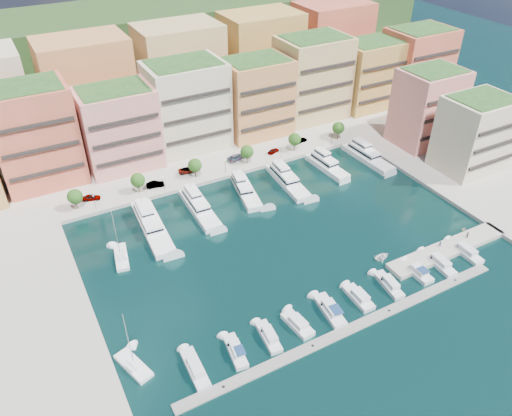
% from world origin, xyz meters
% --- Properties ---
extents(ground, '(400.00, 400.00, 0.00)m').
position_xyz_m(ground, '(0.00, 0.00, 0.00)').
color(ground, black).
rests_on(ground, ground).
extents(north_quay, '(220.00, 64.00, 2.00)m').
position_xyz_m(north_quay, '(0.00, 62.00, 0.00)').
color(north_quay, '#9E998E').
rests_on(north_quay, ground).
extents(east_quay, '(34.00, 76.00, 2.00)m').
position_xyz_m(east_quay, '(62.00, -8.00, 0.00)').
color(east_quay, '#9E998E').
rests_on(east_quay, ground).
extents(west_quay, '(34.00, 76.00, 2.00)m').
position_xyz_m(west_quay, '(-62.00, -8.00, 0.00)').
color(west_quay, '#9E998E').
rests_on(west_quay, ground).
extents(hillside, '(240.00, 40.00, 58.00)m').
position_xyz_m(hillside, '(0.00, 110.00, 0.00)').
color(hillside, '#1F3114').
rests_on(hillside, ground).
extents(south_pontoon, '(72.00, 2.20, 0.35)m').
position_xyz_m(south_pontoon, '(-3.00, -30.00, 0.00)').
color(south_pontoon, gray).
rests_on(south_pontoon, ground).
extents(finger_pier, '(32.00, 5.00, 2.00)m').
position_xyz_m(finger_pier, '(30.00, -22.00, 0.00)').
color(finger_pier, '#9E998E').
rests_on(finger_pier, ground).
extents(apartment_1, '(20.00, 16.50, 26.80)m').
position_xyz_m(apartment_1, '(-44.00, 51.99, 14.31)').
color(apartment_1, '#DD6049').
rests_on(apartment_1, north_quay).
extents(apartment_2, '(20.00, 15.50, 22.80)m').
position_xyz_m(apartment_2, '(-23.00, 49.99, 12.31)').
color(apartment_2, tan).
rests_on(apartment_2, north_quay).
extents(apartment_3, '(22.00, 16.50, 25.80)m').
position_xyz_m(apartment_3, '(-2.00, 51.99, 13.81)').
color(apartment_3, beige).
rests_on(apartment_3, north_quay).
extents(apartment_4, '(20.00, 15.50, 23.80)m').
position_xyz_m(apartment_4, '(20.00, 49.99, 12.81)').
color(apartment_4, '#CA864C').
rests_on(apartment_4, north_quay).
extents(apartment_5, '(22.00, 16.50, 26.80)m').
position_xyz_m(apartment_5, '(42.00, 51.99, 14.31)').
color(apartment_5, tan).
rests_on(apartment_5, north_quay).
extents(apartment_6, '(20.00, 15.50, 22.80)m').
position_xyz_m(apartment_6, '(64.00, 49.99, 12.31)').
color(apartment_6, tan).
rests_on(apartment_6, north_quay).
extents(apartment_7, '(22.00, 16.50, 24.80)m').
position_xyz_m(apartment_7, '(84.00, 47.99, 13.31)').
color(apartment_7, '#DD6049').
rests_on(apartment_7, north_quay).
extents(apartment_east_a, '(18.00, 14.50, 22.80)m').
position_xyz_m(apartment_east_a, '(62.00, 19.99, 12.31)').
color(apartment_east_a, tan).
rests_on(apartment_east_a, east_quay).
extents(apartment_east_b, '(18.00, 14.50, 20.80)m').
position_xyz_m(apartment_east_b, '(62.00, 1.99, 11.31)').
color(apartment_east_b, beige).
rests_on(apartment_east_b, east_quay).
extents(backblock_1, '(26.00, 18.00, 30.00)m').
position_xyz_m(backblock_1, '(-25.00, 74.00, 16.00)').
color(backblock_1, '#CA864C').
rests_on(backblock_1, north_quay).
extents(backblock_2, '(26.00, 18.00, 30.00)m').
position_xyz_m(backblock_2, '(5.00, 74.00, 16.00)').
color(backblock_2, tan).
rests_on(backblock_2, north_quay).
extents(backblock_3, '(26.00, 18.00, 30.00)m').
position_xyz_m(backblock_3, '(35.00, 74.00, 16.00)').
color(backblock_3, tan).
rests_on(backblock_3, north_quay).
extents(backblock_4, '(26.00, 18.00, 30.00)m').
position_xyz_m(backblock_4, '(65.00, 74.00, 16.00)').
color(backblock_4, '#DD6049').
rests_on(backblock_4, north_quay).
extents(tree_0, '(3.80, 3.80, 5.65)m').
position_xyz_m(tree_0, '(-40.00, 33.50, 4.74)').
color(tree_0, '#473323').
rests_on(tree_0, north_quay).
extents(tree_1, '(3.80, 3.80, 5.65)m').
position_xyz_m(tree_1, '(-24.00, 33.50, 4.74)').
color(tree_1, '#473323').
rests_on(tree_1, north_quay).
extents(tree_2, '(3.80, 3.80, 5.65)m').
position_xyz_m(tree_2, '(-8.00, 33.50, 4.74)').
color(tree_2, '#473323').
rests_on(tree_2, north_quay).
extents(tree_3, '(3.80, 3.80, 5.65)m').
position_xyz_m(tree_3, '(8.00, 33.50, 4.74)').
color(tree_3, '#473323').
rests_on(tree_3, north_quay).
extents(tree_4, '(3.80, 3.80, 5.65)m').
position_xyz_m(tree_4, '(24.00, 33.50, 4.74)').
color(tree_4, '#473323').
rests_on(tree_4, north_quay).
extents(tree_5, '(3.80, 3.80, 5.65)m').
position_xyz_m(tree_5, '(40.00, 33.50, 4.74)').
color(tree_5, '#473323').
rests_on(tree_5, north_quay).
extents(lamppost_0, '(0.30, 0.30, 4.20)m').
position_xyz_m(lamppost_0, '(-36.00, 31.20, 3.83)').
color(lamppost_0, black).
rests_on(lamppost_0, north_quay).
extents(lamppost_1, '(0.30, 0.30, 4.20)m').
position_xyz_m(lamppost_1, '(-18.00, 31.20, 3.83)').
color(lamppost_1, black).
rests_on(lamppost_1, north_quay).
extents(lamppost_2, '(0.30, 0.30, 4.20)m').
position_xyz_m(lamppost_2, '(0.00, 31.20, 3.83)').
color(lamppost_2, black).
rests_on(lamppost_2, north_quay).
extents(lamppost_3, '(0.30, 0.30, 4.20)m').
position_xyz_m(lamppost_3, '(18.00, 31.20, 3.83)').
color(lamppost_3, black).
rests_on(lamppost_3, north_quay).
extents(lamppost_4, '(0.30, 0.30, 4.20)m').
position_xyz_m(lamppost_4, '(36.00, 31.20, 3.83)').
color(lamppost_4, black).
rests_on(lamppost_4, north_quay).
extents(yacht_1, '(6.34, 23.30, 7.30)m').
position_xyz_m(yacht_1, '(-25.99, 18.38, 1.09)').
color(yacht_1, white).
rests_on(yacht_1, ground).
extents(yacht_2, '(5.11, 19.55, 7.30)m').
position_xyz_m(yacht_2, '(-13.04, 20.11, 1.21)').
color(yacht_2, white).
rests_on(yacht_2, ground).
extents(yacht_3, '(7.26, 17.46, 7.30)m').
position_xyz_m(yacht_3, '(0.82, 21.22, 1.21)').
color(yacht_3, white).
rests_on(yacht_3, ground).
extents(yacht_4, '(6.10, 19.48, 7.30)m').
position_xyz_m(yacht_4, '(13.19, 20.17, 1.09)').
color(yacht_4, white).
rests_on(yacht_4, ground).
extents(yacht_5, '(4.89, 15.98, 7.30)m').
position_xyz_m(yacht_5, '(27.33, 21.77, 1.21)').
color(yacht_5, white).
rests_on(yacht_5, ground).
extents(yacht_6, '(5.27, 18.95, 7.30)m').
position_xyz_m(yacht_6, '(40.83, 20.39, 1.21)').
color(yacht_6, white).
rests_on(yacht_6, ground).
extents(cruiser_0, '(2.85, 9.23, 2.55)m').
position_xyz_m(cruiser_0, '(-32.80, -24.60, 0.55)').
color(cruiser_0, silver).
rests_on(cruiser_0, ground).
extents(cruiser_1, '(3.36, 8.10, 2.66)m').
position_xyz_m(cruiser_1, '(-24.96, -24.60, 0.57)').
color(cruiser_1, silver).
rests_on(cruiser_1, ground).
extents(cruiser_2, '(3.15, 7.99, 2.55)m').
position_xyz_m(cruiser_2, '(-18.11, -24.59, 0.55)').
color(cruiser_2, silver).
rests_on(cruiser_2, ground).
extents(cruiser_3, '(3.53, 7.54, 2.55)m').
position_xyz_m(cruiser_3, '(-11.78, -24.58, 0.55)').
color(cruiser_3, silver).
rests_on(cruiser_3, ground).
extents(cruiser_4, '(3.87, 9.33, 2.66)m').
position_xyz_m(cruiser_4, '(-4.30, -24.62, 0.57)').
color(cruiser_4, silver).
rests_on(cruiser_4, ground).
extents(cruiser_5, '(3.03, 7.63, 2.55)m').
position_xyz_m(cruiser_5, '(2.82, -24.58, 0.55)').
color(cruiser_5, silver).
rests_on(cruiser_5, ground).
extents(cruiser_6, '(3.47, 8.52, 2.55)m').
position_xyz_m(cruiser_6, '(10.62, -24.59, 0.55)').
color(cruiser_6, silver).
rests_on(cruiser_6, ground).
extents(cruiser_7, '(2.85, 7.38, 2.66)m').
position_xyz_m(cruiser_7, '(18.59, -24.60, 0.57)').
color(cruiser_7, silver).
rests_on(cruiser_7, ground).
extents(cruiser_8, '(3.47, 9.26, 2.55)m').
position_xyz_m(cruiser_8, '(24.81, -24.60, 0.55)').
color(cruiser_8, silver).
rests_on(cruiser_8, ground).
extents(cruiser_9, '(3.03, 9.14, 2.55)m').
position_xyz_m(cruiser_9, '(32.84, -24.60, 0.55)').
color(cruiser_9, silver).
rests_on(cruiser_9, ground).
extents(sailboat_0, '(5.14, 8.59, 13.20)m').
position_xyz_m(sailboat_0, '(-41.98, -18.73, 0.32)').
color(sailboat_0, white).
rests_on(sailboat_0, ground).
extents(sailboat_2, '(4.36, 9.51, 13.20)m').
position_xyz_m(sailboat_2, '(-35.56, 10.81, 0.31)').
color(sailboat_2, white).
rests_on(sailboat_2, ground).
extents(tender_3, '(1.69, 1.50, 0.81)m').
position_xyz_m(tender_3, '(39.27, -18.34, 0.41)').
color(tender_3, beige).
rests_on(tender_3, ground).
extents(tender_0, '(4.06, 3.06, 0.80)m').
position_xyz_m(tender_0, '(15.44, -16.85, 0.40)').
color(tender_0, white).
rests_on(tender_0, ground).
extents(car_0, '(4.81, 3.09, 1.52)m').
position_xyz_m(car_0, '(-35.89, 35.97, 1.76)').
color(car_0, gray).
rests_on(car_0, north_quay).
extents(car_1, '(5.06, 2.57, 1.59)m').
position_xyz_m(car_1, '(-19.45, 34.01, 1.80)').
color(car_1, gray).
rests_on(car_1, north_quay).
extents(car_2, '(5.50, 3.08, 1.45)m').
position_xyz_m(car_2, '(-8.96, 36.93, 1.73)').
color(car_2, gray).
rests_on(car_2, north_quay).
extents(car_3, '(6.18, 3.74, 1.67)m').
position_xyz_m(car_3, '(6.14, 36.85, 1.84)').
color(car_3, gray).
rests_on(car_3, north_quay).
extents(car_4, '(4.25, 2.81, 1.34)m').
position_xyz_m(car_4, '(17.79, 35.27, 1.67)').
color(car_4, gray).
rests_on(car_4, north_quay).
extents(car_5, '(4.34, 2.09, 1.37)m').
position_xyz_m(car_5, '(28.66, 36.99, 1.69)').
color(car_5, gray).
rests_on(car_5, north_quay).
extents(person_0, '(0.60, 0.67, 1.54)m').
position_xyz_m(person_0, '(28.56, -20.88, 1.77)').
color(person_0, '#272B4E').
rests_on(person_0, finger_pier).
extents(person_1, '(0.80, 0.63, 1.64)m').
position_xyz_m(person_1, '(36.57, -21.40, 1.82)').
color(person_1, brown).
rests_on(person_1, finger_pier).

